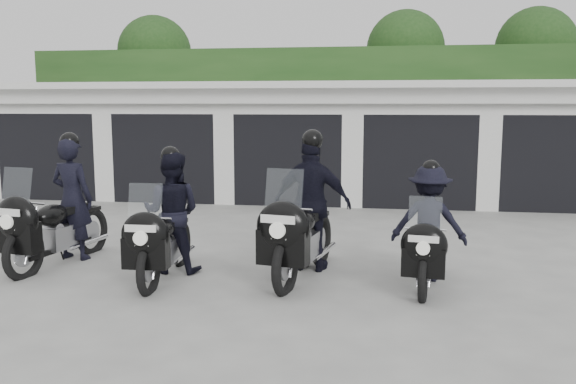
# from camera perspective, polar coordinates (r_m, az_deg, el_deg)

# --- Properties ---
(ground) EXTENTS (80.00, 80.00, 0.00)m
(ground) POSITION_cam_1_polar(r_m,az_deg,el_deg) (9.49, -5.16, -6.73)
(ground) COLOR #9D9D97
(ground) RESTS_ON ground
(garage_block) EXTENTS (16.40, 6.80, 2.96)m
(garage_block) POSITION_cam_1_polar(r_m,az_deg,el_deg) (17.13, 1.27, 4.83)
(garage_block) COLOR silver
(garage_block) RESTS_ON ground
(background_vegetation) EXTENTS (20.00, 3.90, 5.80)m
(background_vegetation) POSITION_cam_1_polar(r_m,az_deg,el_deg) (21.89, 3.94, 9.09)
(background_vegetation) COLOR #1B3A15
(background_vegetation) RESTS_ON ground
(police_bike_a) EXTENTS (0.95, 2.37, 2.07)m
(police_bike_a) POSITION_cam_1_polar(r_m,az_deg,el_deg) (9.94, -20.64, -1.69)
(police_bike_a) COLOR black
(police_bike_a) RESTS_ON ground
(police_bike_b) EXTENTS (0.88, 2.19, 1.90)m
(police_bike_b) POSITION_cam_1_polar(r_m,az_deg,el_deg) (8.86, -11.18, -2.62)
(police_bike_b) COLOR black
(police_bike_b) RESTS_ON ground
(police_bike_c) EXTENTS (1.27, 2.45, 2.15)m
(police_bike_c) POSITION_cam_1_polar(r_m,az_deg,el_deg) (8.75, 1.86, -1.88)
(police_bike_c) COLOR black
(police_bike_c) RESTS_ON ground
(police_bike_d) EXTENTS (1.10, 1.99, 1.74)m
(police_bike_d) POSITION_cam_1_polar(r_m,az_deg,el_deg) (8.56, 12.98, -3.47)
(police_bike_d) COLOR black
(police_bike_d) RESTS_ON ground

